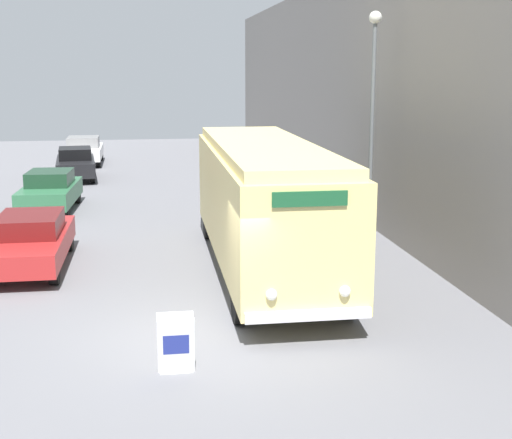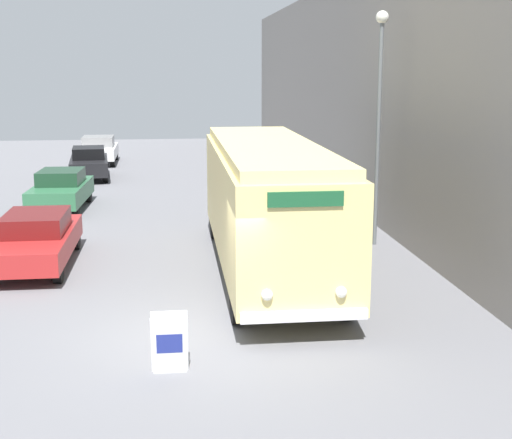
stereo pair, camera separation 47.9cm
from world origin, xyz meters
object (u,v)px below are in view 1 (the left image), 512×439
Objects in this scene: vintage_bus at (264,200)px; parked_car_mid at (50,190)px; sign_board at (176,345)px; parked_car_far at (76,163)px; parked_car_distant at (84,150)px; parked_car_near at (30,241)px; streetlamp at (373,97)px.

vintage_bus is 11.22m from parked_car_mid.
parked_car_far is (-3.80, 22.62, 0.25)m from sign_board.
parked_car_mid is 0.98× the size of parked_car_distant.
parked_car_near is 20.90m from parked_car_distant.
vintage_bus is at bearing -74.71° from parked_car_far.
parked_car_far is at bearing -90.02° from parked_car_distant.
parked_car_mid is 7.55m from parked_car_far.
parked_car_far is at bearing 91.14° from parked_car_near.
parked_car_near is at bearing -83.80° from parked_car_mid.
sign_board is 15.60m from parked_car_mid.
parked_car_far is at bearing 91.07° from parked_car_mid.
parked_car_far is 5.52m from parked_car_distant.
vintage_bus reaches higher than parked_car_near.
parked_car_distant is at bearing 85.42° from parked_car_far.
streetlamp is 17.66m from parked_car_far.
vintage_bus is 23.07m from parked_car_distant.
parked_car_distant is (0.11, 13.07, 0.03)m from parked_car_mid.
parked_car_near is 15.38m from parked_car_far.
sign_board is 0.22× the size of parked_car_near.
vintage_bus reaches higher than sign_board.
vintage_bus reaches higher than parked_car_mid.
parked_car_distant is at bearing 116.78° from streetlamp.
streetlamp is at bearing -64.17° from parked_car_distant.
parked_car_far is at bearing 110.80° from vintage_bus.
sign_board is 0.24× the size of parked_car_distant.
sign_board is 0.24× the size of parked_car_far.
parked_car_distant is (-6.40, 22.14, -1.11)m from vintage_bus.
vintage_bus reaches higher than parked_car_far.
parked_car_distant is at bearing 91.11° from parked_car_near.
parked_car_near is 1.08× the size of parked_car_distant.
parked_car_mid is at bearing 104.87° from sign_board.
sign_board is at bearing -85.98° from parked_car_far.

